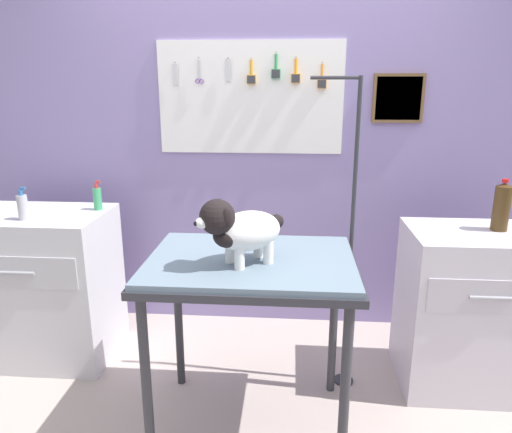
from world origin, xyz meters
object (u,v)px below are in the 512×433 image
grooming_table (250,276)px  dog (239,229)px  cabinet_right (467,309)px  counter_left (45,285)px  detangler_spray (97,198)px  grooming_arm (349,252)px  soda_bottle (502,207)px

grooming_table → dog: (-0.04, -0.09, 0.25)m
grooming_table → cabinet_right: (1.16, 0.43, -0.34)m
counter_left → detangler_spray: detangler_spray is taller
cabinet_right → grooming_arm: bearing=-175.0°
grooming_table → soda_bottle: size_ratio=3.51×
grooming_table → grooming_arm: 0.62m
detangler_spray → counter_left: bearing=-162.0°
grooming_arm → soda_bottle: grooming_arm is taller
dog → cabinet_right: 1.43m
grooming_arm → detangler_spray: size_ratio=9.48×
cabinet_right → counter_left: bearing=177.3°
grooming_table → grooming_arm: bearing=37.2°
dog → soda_bottle: size_ratio=1.45×
counter_left → cabinet_right: size_ratio=1.02×
counter_left → cabinet_right: 2.47m
grooming_arm → cabinet_right: (0.66, 0.06, -0.34)m
grooming_arm → counter_left: size_ratio=1.84×
soda_bottle → dog: bearing=-157.1°
counter_left → soda_bottle: 2.65m
cabinet_right → soda_bottle: bearing=17.3°
dog → soda_bottle: 1.43m
grooming_table → cabinet_right: cabinet_right is taller
cabinet_right → detangler_spray: size_ratio=5.06×
grooming_arm → cabinet_right: size_ratio=1.88×
grooming_table → dog: dog is taller
cabinet_right → soda_bottle: soda_bottle is taller
counter_left → detangler_spray: (0.34, 0.11, 0.53)m
counter_left → soda_bottle: (2.59, -0.08, 0.57)m
grooming_table → cabinet_right: 1.28m
detangler_spray → cabinet_right: bearing=-6.0°
cabinet_right → detangler_spray: 2.21m
grooming_arm → soda_bottle: 0.83m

